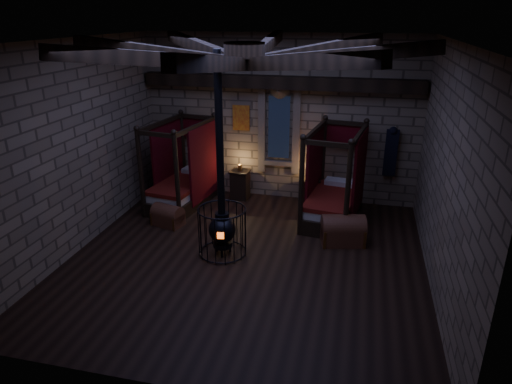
% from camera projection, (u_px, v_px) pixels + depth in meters
% --- Properties ---
extents(room, '(7.02, 7.02, 4.29)m').
position_uv_depth(room, '(246.00, 68.00, 7.90)').
color(room, black).
rests_on(room, ground).
extents(bed_left, '(1.38, 2.19, 2.15)m').
position_uv_depth(bed_left, '(183.00, 184.00, 11.67)').
color(bed_left, black).
rests_on(bed_left, ground).
extents(bed_right, '(1.39, 2.23, 2.20)m').
position_uv_depth(bed_right, '(333.00, 198.00, 10.80)').
color(bed_right, black).
rests_on(bed_right, ground).
extents(trunk_left, '(0.79, 0.61, 0.51)m').
position_uv_depth(trunk_left, '(168.00, 216.00, 10.60)').
color(trunk_left, '#5B301C').
rests_on(trunk_left, ground).
extents(trunk_right, '(1.01, 0.76, 0.66)m').
position_uv_depth(trunk_right, '(343.00, 231.00, 9.74)').
color(trunk_right, '#5B301C').
rests_on(trunk_right, ground).
extents(nightstand_left, '(0.50, 0.48, 0.95)m').
position_uv_depth(nightstand_left, '(240.00, 184.00, 12.08)').
color(nightstand_left, black).
rests_on(nightstand_left, ground).
extents(nightstand_right, '(0.53, 0.52, 0.77)m').
position_uv_depth(nightstand_right, '(310.00, 191.00, 11.68)').
color(nightstand_right, black).
rests_on(nightstand_right, ground).
extents(stove, '(0.98, 0.98, 4.05)m').
position_uv_depth(stove, '(222.00, 227.00, 9.20)').
color(stove, black).
rests_on(stove, ground).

